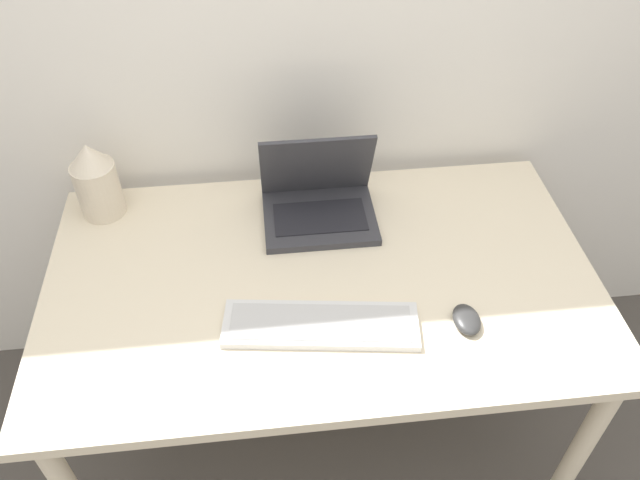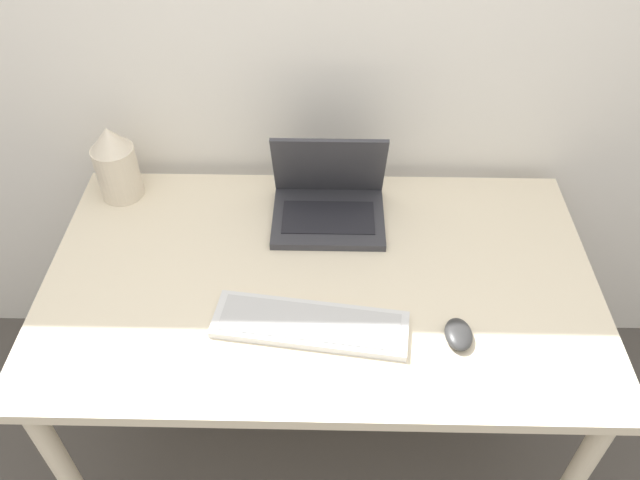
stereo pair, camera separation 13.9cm
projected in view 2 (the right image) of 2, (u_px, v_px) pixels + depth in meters
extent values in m
cube|color=beige|center=(320.00, 280.00, 1.54)|extent=(1.35, 0.80, 0.03)
cylinder|color=beige|center=(69.00, 477.00, 1.55)|extent=(0.05, 0.05, 0.70)
cylinder|color=beige|center=(134.00, 276.00, 2.04)|extent=(0.05, 0.05, 0.70)
cylinder|color=beige|center=(512.00, 281.00, 2.03)|extent=(0.05, 0.05, 0.70)
cube|color=#333338|center=(328.00, 218.00, 1.66)|extent=(0.30, 0.23, 0.02)
cube|color=black|center=(328.00, 217.00, 1.65)|extent=(0.24, 0.13, 0.00)
cube|color=#333338|center=(329.00, 166.00, 1.63)|extent=(0.30, 0.09, 0.22)
cube|color=black|center=(329.00, 162.00, 1.64)|extent=(0.26, 0.07, 0.19)
cube|color=silver|center=(310.00, 325.00, 1.40)|extent=(0.45, 0.18, 0.02)
cube|color=#B2B2B2|center=(310.00, 322.00, 1.40)|extent=(0.41, 0.15, 0.00)
ellipsoid|color=#2D2D2D|center=(459.00, 334.00, 1.38)|extent=(0.06, 0.09, 0.03)
cylinder|color=beige|center=(118.00, 172.00, 1.70)|extent=(0.11, 0.11, 0.15)
cone|color=beige|center=(109.00, 139.00, 1.62)|extent=(0.11, 0.11, 0.07)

